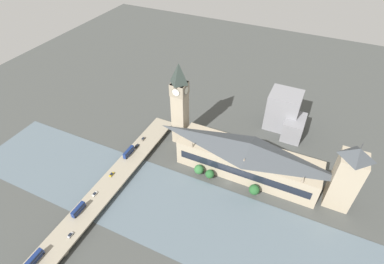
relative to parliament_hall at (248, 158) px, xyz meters
The scene contains 19 objects.
ground_plane 22.60m from the parliament_hall, 153.17° to the left, with size 600.00×600.00×0.00m, color #424442.
river_water 54.18m from the parliament_hall, behind, with size 59.90×360.00×0.30m, color slate.
parliament_hall is the anchor object (origin of this frame).
clock_tower 64.76m from the parliament_hall, 78.69° to the left, with size 11.63×11.63×69.42m.
victoria_tower 62.85m from the parliament_hall, 89.95° to the right, with size 15.76×15.76×52.41m.
road_bridge 96.70m from the parliament_hall, 122.58° to the left, with size 151.79×16.85×4.41m.
double_decker_bus_lead 144.05m from the parliament_hall, 144.21° to the left, with size 11.80×2.66×4.64m.
double_decker_bus_mid 117.33m from the parliament_hall, 134.00° to the left, with size 10.75×2.56×4.69m.
double_decker_bus_rear 88.95m from the parliament_hall, 106.20° to the left, with size 11.91×2.46×4.80m.
car_northbound_lead 86.31m from the parliament_hall, 100.02° to the left, with size 4.70×1.88×1.36m.
car_northbound_mid 124.16m from the parliament_hall, 141.23° to the left, with size 3.82×1.87×1.42m.
car_northbound_tail 97.23m from the parliament_hall, 119.33° to the left, with size 4.23×1.81×1.39m.
car_southbound_lead 85.18m from the parliament_hall, 93.72° to the left, with size 4.58×1.77×1.41m.
car_southbound_mid 107.50m from the parliament_hall, 128.24° to the left, with size 3.91×1.93×1.26m.
city_block_west 66.25m from the parliament_hall, ahead, with size 23.73×25.45×32.71m.
city_block_center 60.53m from the parliament_hall, 22.02° to the right, with size 23.83×15.40×17.70m.
tree_embankment_near 29.15m from the parliament_hall, 129.47° to the left, with size 6.37×6.37×8.38m.
tree_embankment_mid 35.67m from the parliament_hall, 119.27° to the left, with size 7.02×7.02×8.75m.
tree_embankment_far 22.73m from the parliament_hall, 148.15° to the right, with size 7.29×7.29×8.83m.
Camera 1 is at (-136.12, -35.63, 165.21)m, focal length 28.00 mm.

